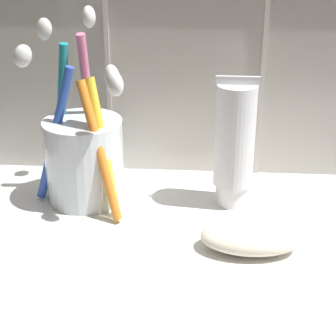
{
  "coord_description": "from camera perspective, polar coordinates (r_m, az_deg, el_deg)",
  "views": [
    {
      "loc": [
        -4.38,
        -43.3,
        29.96
      ],
      "look_at": [
        -7.59,
        3.27,
        8.02
      ],
      "focal_mm": 60.0,
      "sensor_mm": 36.0,
      "label": 1
    }
  ],
  "objects": [
    {
      "name": "sink_counter",
      "position": [
        0.52,
        8.18,
        -8.77
      ],
      "size": [
        66.45,
        32.07,
        2.0
      ],
      "primitive_type": "cube",
      "color": "white",
      "rests_on": "ground"
    },
    {
      "name": "toothbrush_cup",
      "position": [
        0.58,
        -8.53,
        1.44
      ],
      "size": [
        11.81,
        11.82,
        19.19
      ],
      "color": "silver",
      "rests_on": "sink_counter"
    },
    {
      "name": "toothpaste_tube",
      "position": [
        0.56,
        6.77,
        2.51
      ],
      "size": [
        4.2,
        4.0,
        13.43
      ],
      "color": "white",
      "rests_on": "sink_counter"
    },
    {
      "name": "soap_bar",
      "position": [
        0.51,
        8.08,
        -7.02
      ],
      "size": [
        8.86,
        4.91,
        2.43
      ],
      "primitive_type": "ellipsoid",
      "color": "silver",
      "rests_on": "sink_counter"
    }
  ]
}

